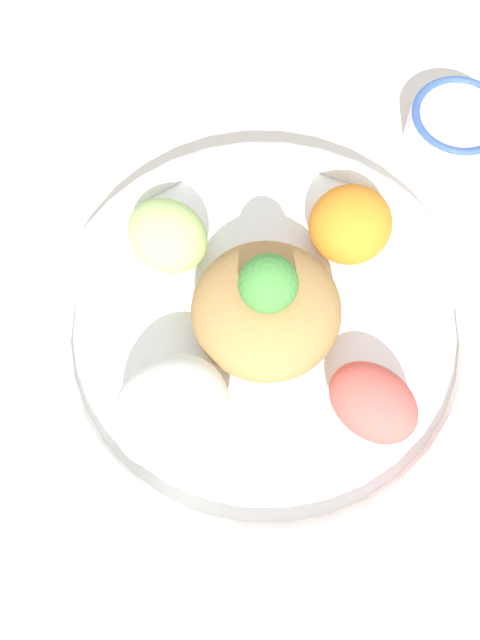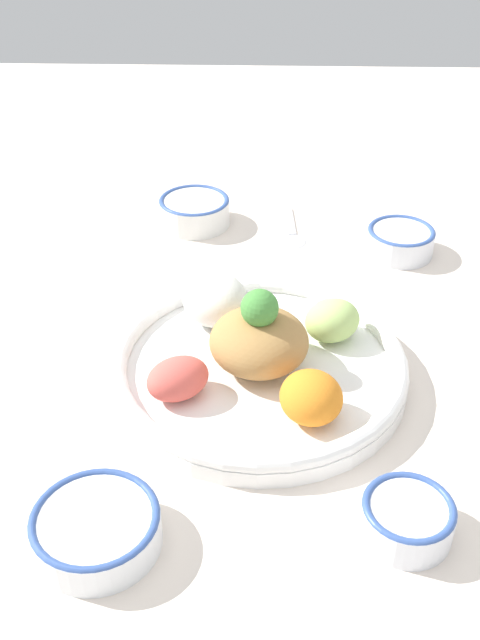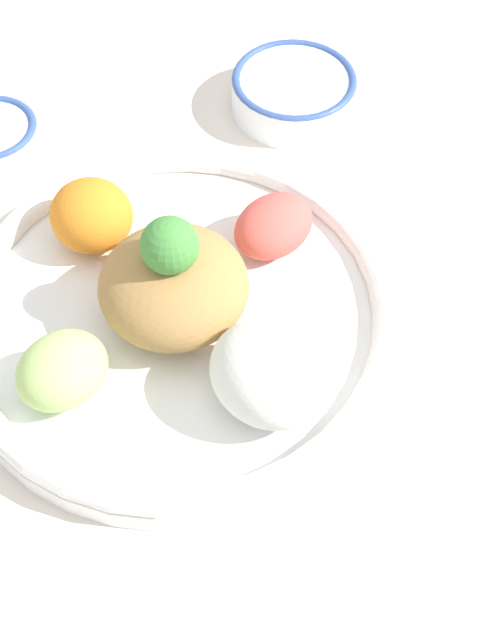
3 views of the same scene
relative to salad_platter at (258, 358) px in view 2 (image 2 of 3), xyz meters
The scene contains 7 objects.
ground_plane 0.05m from the salad_platter, behind, with size 2.40×2.40×0.00m, color silver.
salad_platter is the anchor object (origin of this frame).
sauce_bowl_red 0.36m from the salad_platter, 54.74° to the left, with size 0.10×0.10×0.04m.
rice_bowl_blue 0.28m from the salad_platter, 120.53° to the right, with size 0.12×0.12×0.04m.
sauce_bowl_dark 0.39m from the salad_platter, 105.41° to the left, with size 0.11×0.11×0.04m.
rice_bowl_plain 0.26m from the salad_platter, 57.98° to the right, with size 0.09×0.09×0.04m.
serving_spoon_main 0.35m from the salad_platter, 81.77° to the left, with size 0.04×0.13×0.01m.
Camera 2 is at (0.04, -0.68, 0.56)m, focal length 42.00 mm.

